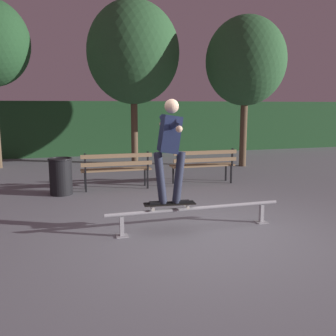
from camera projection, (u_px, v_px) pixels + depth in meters
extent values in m
plane|color=slate|center=(200.00, 233.00, 5.62)|extent=(90.00, 90.00, 0.00)
cube|color=#234C28|center=(110.00, 128.00, 14.91)|extent=(24.00, 1.20, 2.09)
cylinder|color=#9E9EA3|center=(196.00, 208.00, 5.76)|extent=(2.83, 0.06, 0.06)
cube|color=#9E9EA3|center=(122.00, 226.00, 5.47)|extent=(0.06, 0.06, 0.30)
cube|color=#9E9EA3|center=(122.00, 236.00, 5.49)|extent=(0.18, 0.18, 0.01)
cube|color=#9E9EA3|center=(261.00, 214.00, 6.12)|extent=(0.06, 0.06, 0.30)
cube|color=#9E9EA3|center=(261.00, 222.00, 6.14)|extent=(0.18, 0.18, 0.01)
cube|color=black|center=(170.00, 204.00, 5.63)|extent=(0.80, 0.28, 0.02)
cube|color=black|center=(170.00, 203.00, 5.62)|extent=(0.78, 0.27, 0.00)
cube|color=#9E9EA3|center=(187.00, 204.00, 5.68)|extent=(0.07, 0.17, 0.02)
cube|color=#9E9EA3|center=(152.00, 206.00, 5.58)|extent=(0.07, 0.17, 0.02)
cylinder|color=beige|center=(188.00, 208.00, 5.60)|extent=(0.05, 0.04, 0.05)
cylinder|color=beige|center=(185.00, 205.00, 5.76)|extent=(0.05, 0.04, 0.05)
cylinder|color=beige|center=(153.00, 209.00, 5.51)|extent=(0.05, 0.04, 0.05)
cylinder|color=beige|center=(152.00, 206.00, 5.66)|extent=(0.05, 0.04, 0.05)
cube|color=black|center=(181.00, 202.00, 5.65)|extent=(0.27, 0.13, 0.03)
cube|color=black|center=(158.00, 203.00, 5.59)|extent=(0.27, 0.13, 0.03)
cylinder|color=#282D42|center=(179.00, 178.00, 5.59)|extent=(0.22, 0.14, 0.79)
cylinder|color=#282D42|center=(160.00, 178.00, 5.53)|extent=(0.22, 0.14, 0.79)
cube|color=#1E284C|center=(170.00, 134.00, 5.45)|extent=(0.37, 0.39, 0.57)
cylinder|color=#1E284C|center=(175.00, 124.00, 5.06)|extent=(0.15, 0.61, 0.21)
cylinder|color=#1E284C|center=(165.00, 122.00, 5.79)|extent=(0.15, 0.61, 0.21)
sphere|color=beige|center=(179.00, 129.00, 4.79)|extent=(0.09, 0.09, 0.09)
sphere|color=beige|center=(162.00, 124.00, 6.07)|extent=(0.09, 0.09, 0.09)
sphere|color=beige|center=(172.00, 106.00, 5.39)|extent=(0.21, 0.21, 0.21)
cube|color=black|center=(145.00, 177.00, 8.93)|extent=(0.04, 0.04, 0.44)
cube|color=black|center=(148.00, 179.00, 8.62)|extent=(0.04, 0.04, 0.44)
cube|color=black|center=(148.00, 161.00, 8.51)|extent=(0.04, 0.04, 0.44)
cube|color=black|center=(85.00, 180.00, 8.57)|extent=(0.04, 0.04, 0.44)
cube|color=black|center=(86.00, 182.00, 8.26)|extent=(0.04, 0.04, 0.44)
cube|color=black|center=(85.00, 163.00, 8.15)|extent=(0.04, 0.04, 0.44)
cube|color=#937551|center=(115.00, 168.00, 8.69)|extent=(1.60, 0.13, 0.04)
cube|color=#937551|center=(116.00, 169.00, 8.56)|extent=(1.60, 0.13, 0.04)
cube|color=#937551|center=(117.00, 170.00, 8.42)|extent=(1.60, 0.13, 0.04)
cube|color=#937551|center=(117.00, 164.00, 8.33)|extent=(1.60, 0.07, 0.09)
cube|color=#937551|center=(117.00, 156.00, 8.30)|extent=(1.60, 0.07, 0.09)
cube|color=black|center=(226.00, 172.00, 9.53)|extent=(0.04, 0.04, 0.44)
cube|color=black|center=(231.00, 174.00, 9.22)|extent=(0.04, 0.04, 0.44)
cube|color=black|center=(232.00, 157.00, 9.11)|extent=(0.04, 0.04, 0.44)
cube|color=black|center=(173.00, 175.00, 9.16)|extent=(0.04, 0.04, 0.44)
cube|color=black|center=(177.00, 177.00, 8.86)|extent=(0.04, 0.04, 0.44)
cube|color=black|center=(177.00, 159.00, 8.75)|extent=(0.04, 0.04, 0.44)
cube|color=#937551|center=(200.00, 164.00, 9.29)|extent=(1.60, 0.13, 0.04)
cube|color=#937551|center=(202.00, 165.00, 9.15)|extent=(1.60, 0.13, 0.04)
cube|color=#937551|center=(204.00, 166.00, 9.02)|extent=(1.60, 0.13, 0.04)
cube|color=#937551|center=(206.00, 160.00, 8.93)|extent=(1.60, 0.07, 0.09)
cube|color=#937551|center=(206.00, 152.00, 8.90)|extent=(1.60, 0.07, 0.09)
cylinder|color=brown|center=(134.00, 129.00, 12.17)|extent=(0.22, 0.22, 2.33)
ellipsoid|color=#2D5B33|center=(133.00, 53.00, 11.77)|extent=(2.93, 2.93, 3.22)
cylinder|color=brown|center=(243.00, 131.00, 11.73)|extent=(0.22, 0.22, 2.22)
ellipsoid|color=#2D5B33|center=(246.00, 61.00, 11.37)|extent=(2.46, 2.46, 2.70)
cylinder|color=black|center=(61.00, 177.00, 8.02)|extent=(0.48, 0.48, 0.78)
torus|color=black|center=(60.00, 159.00, 7.96)|extent=(0.52, 0.52, 0.04)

